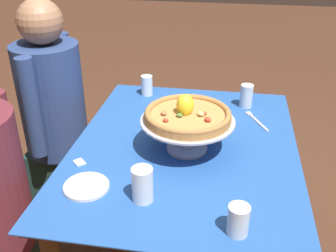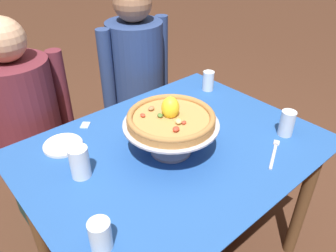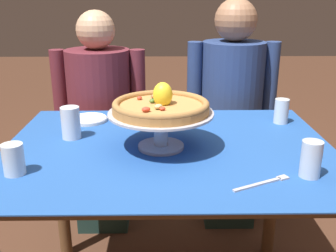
% 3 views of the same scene
% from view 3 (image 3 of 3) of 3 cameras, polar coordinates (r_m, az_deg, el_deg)
% --- Properties ---
extents(dining_table, '(1.21, 0.93, 0.76)m').
position_cam_3_polar(dining_table, '(1.48, 0.07, -6.99)').
color(dining_table, brown).
rests_on(dining_table, ground).
extents(pizza_stand, '(0.38, 0.38, 0.14)m').
position_cam_3_polar(pizza_stand, '(1.39, -1.04, 0.55)').
color(pizza_stand, '#B7B7C1').
rests_on(pizza_stand, dining_table).
extents(pizza, '(0.34, 0.34, 0.10)m').
position_cam_3_polar(pizza, '(1.37, -1.05, 3.02)').
color(pizza, '#BC8447').
rests_on(pizza, pizza_stand).
extents(water_glass_front_right, '(0.06, 0.06, 0.12)m').
position_cam_3_polar(water_glass_front_right, '(1.27, 20.17, -4.79)').
color(water_glass_front_right, silver).
rests_on(water_glass_front_right, dining_table).
extents(water_glass_front_left, '(0.07, 0.07, 0.10)m').
position_cam_3_polar(water_glass_front_left, '(1.30, -21.66, -4.77)').
color(water_glass_front_left, silver).
rests_on(water_glass_front_left, dining_table).
extents(water_glass_side_left, '(0.07, 0.07, 0.12)m').
position_cam_3_polar(water_glass_side_left, '(1.55, -14.03, 0.23)').
color(water_glass_side_left, white).
rests_on(water_glass_side_left, dining_table).
extents(water_glass_back_right, '(0.06, 0.06, 0.11)m').
position_cam_3_polar(water_glass_back_right, '(1.75, 16.24, 1.94)').
color(water_glass_back_right, silver).
rests_on(water_glass_back_right, dining_table).
extents(side_plate, '(0.16, 0.16, 0.02)m').
position_cam_3_polar(side_plate, '(1.75, -11.52, 1.00)').
color(side_plate, silver).
rests_on(side_plate, dining_table).
extents(dinner_fork, '(0.19, 0.10, 0.01)m').
position_cam_3_polar(dinner_fork, '(1.20, 13.95, -8.05)').
color(dinner_fork, '#B7B7C1').
rests_on(dinner_fork, dining_table).
extents(sugar_packet, '(0.06, 0.06, 0.00)m').
position_cam_3_polar(sugar_packet, '(1.81, -6.40, 1.65)').
color(sugar_packet, silver).
rests_on(sugar_packet, dining_table).
extents(diner_left, '(0.50, 0.34, 1.21)m').
position_cam_3_polar(diner_left, '(2.19, -9.75, -0.05)').
color(diner_left, '#1E3833').
rests_on(diner_left, ground).
extents(diner_right, '(0.50, 0.34, 1.27)m').
position_cam_3_polar(diner_right, '(2.22, 9.12, 1.08)').
color(diner_right, '#1E3833').
rests_on(diner_right, ground).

